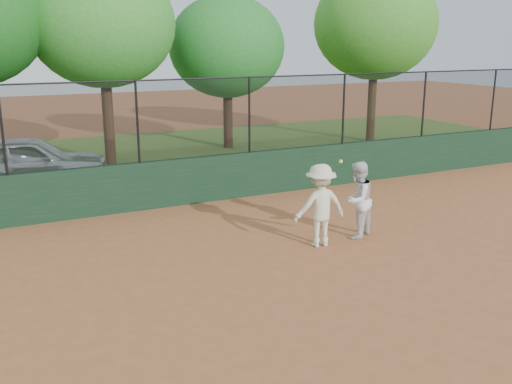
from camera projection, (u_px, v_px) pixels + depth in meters
name	position (u px, v px, depth m)	size (l,w,h in m)	color
ground	(272.00, 299.00, 9.31)	(80.00, 80.00, 0.00)	#A75E35
back_wall	(160.00, 184.00, 14.35)	(26.00, 0.20, 1.20)	#17341F
grass_strip	(109.00, 163.00, 19.69)	(36.00, 12.00, 0.01)	#37571B
parked_car	(27.00, 162.00, 16.14)	(1.80, 4.48, 1.53)	silver
player_second	(357.00, 200.00, 12.09)	(0.80, 0.62, 1.65)	silver
player_main	(320.00, 205.00, 11.57)	(1.16, 0.74, 1.83)	beige
fence_assembly	(156.00, 119.00, 13.91)	(26.00, 0.06, 2.00)	black
tree_2	(102.00, 24.00, 18.34)	(4.76, 4.32, 6.69)	#422A17
tree_3	(227.00, 47.00, 21.64)	(4.46, 4.06, 5.81)	#382212
tree_4	(376.00, 24.00, 22.91)	(5.11, 4.64, 6.95)	#472F19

